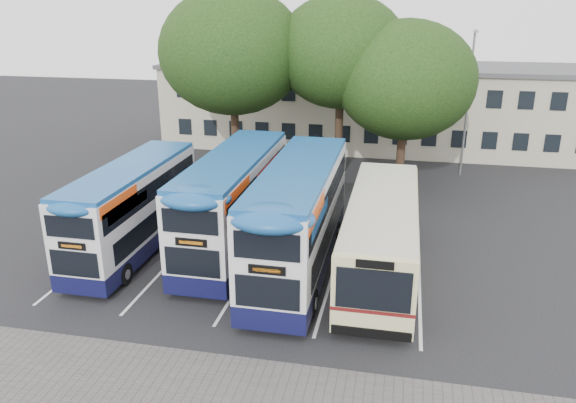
% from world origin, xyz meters
% --- Properties ---
extents(ground, '(120.00, 120.00, 0.00)m').
position_xyz_m(ground, '(0.00, 0.00, 0.00)').
color(ground, black).
rests_on(ground, ground).
extents(bay_lines, '(14.12, 11.00, 0.01)m').
position_xyz_m(bay_lines, '(-3.75, 5.00, 0.01)').
color(bay_lines, silver).
rests_on(bay_lines, ground).
extents(depot_building, '(32.40, 8.40, 6.20)m').
position_xyz_m(depot_building, '(0.00, 26.99, 3.15)').
color(depot_building, '#B5AA92').
rests_on(depot_building, ground).
extents(lamp_post, '(0.25, 1.05, 9.06)m').
position_xyz_m(lamp_post, '(6.00, 19.97, 5.08)').
color(lamp_post, gray).
rests_on(lamp_post, ground).
extents(tree_left, '(8.90, 8.90, 11.56)m').
position_xyz_m(tree_left, '(-8.20, 17.00, 7.77)').
color(tree_left, black).
rests_on(tree_left, ground).
extents(tree_mid, '(7.86, 7.86, 11.16)m').
position_xyz_m(tree_mid, '(-1.72, 17.79, 7.80)').
color(tree_mid, black).
rests_on(tree_mid, ground).
extents(tree_right, '(8.02, 8.02, 9.80)m').
position_xyz_m(tree_right, '(2.15, 16.82, 6.38)').
color(tree_right, black).
rests_on(tree_right, ground).
extents(bus_dd_left, '(2.31, 9.52, 3.96)m').
position_xyz_m(bus_dd_left, '(-9.22, 4.88, 2.18)').
color(bus_dd_left, '#0E0F36').
rests_on(bus_dd_left, ground).
extents(bus_dd_mid, '(2.53, 10.43, 4.35)m').
position_xyz_m(bus_dd_mid, '(-4.93, 6.05, 2.39)').
color(bus_dd_mid, '#0E0F36').
rests_on(bus_dd_mid, ground).
extents(bus_dd_right, '(2.61, 10.76, 4.48)m').
position_xyz_m(bus_dd_right, '(-1.72, 4.49, 2.47)').
color(bus_dd_right, '#0E0F36').
rests_on(bus_dd_right, ground).
extents(bus_single, '(2.77, 10.88, 3.25)m').
position_xyz_m(bus_single, '(1.63, 4.98, 1.84)').
color(bus_single, beige).
rests_on(bus_single, ground).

